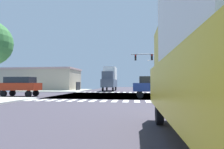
% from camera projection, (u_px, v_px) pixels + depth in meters
% --- Properties ---
extents(ground, '(90.00, 90.00, 0.05)m').
position_uv_depth(ground, '(112.00, 95.00, 23.58)').
color(ground, '#39343E').
extents(sidewalk_corner_ne, '(12.00, 12.00, 0.14)m').
position_uv_depth(sidewalk_corner_ne, '(188.00, 91.00, 33.81)').
color(sidewalk_corner_ne, '#B2ADA3').
rests_on(sidewalk_corner_ne, ground).
extents(sidewalk_corner_nw, '(12.00, 12.00, 0.14)m').
position_uv_depth(sidewalk_corner_nw, '(57.00, 90.00, 37.14)').
color(sidewalk_corner_nw, '#ACB2A1').
rests_on(sidewalk_corner_nw, ground).
extents(crosswalk_near, '(13.50, 2.00, 0.01)m').
position_uv_depth(crosswalk_near, '(98.00, 101.00, 16.38)').
color(crosswalk_near, white).
rests_on(crosswalk_near, ground).
extents(crosswalk_far, '(13.50, 2.00, 0.01)m').
position_uv_depth(crosswalk_far, '(116.00, 92.00, 30.85)').
color(crosswalk_far, white).
rests_on(crosswalk_far, ground).
extents(traffic_signal_mast, '(6.45, 0.55, 6.91)m').
position_uv_depth(traffic_signal_mast, '(154.00, 62.00, 30.16)').
color(traffic_signal_mast, gray).
rests_on(traffic_signal_mast, ground).
extents(street_lamp, '(1.78, 0.32, 7.22)m').
position_uv_depth(street_lamp, '(153.00, 71.00, 43.40)').
color(street_lamp, gray).
rests_on(street_lamp, ground).
extents(bank_building, '(17.66, 8.10, 4.90)m').
position_uv_depth(bank_building, '(43.00, 79.00, 41.07)').
color(bank_building, '#B4A38C').
rests_on(bank_building, ground).
extents(suv_farside_1, '(4.60, 1.96, 2.34)m').
position_uv_depth(suv_farside_1, '(154.00, 85.00, 19.52)').
color(suv_farside_1, black).
rests_on(suv_farside_1, ground).
extents(box_truck_crossing_1, '(2.40, 7.20, 4.85)m').
position_uv_depth(box_truck_crossing_1, '(110.00, 78.00, 36.26)').
color(box_truck_crossing_1, black).
rests_on(box_truck_crossing_1, ground).
extents(box_truck_leading_2, '(2.40, 7.20, 4.85)m').
position_uv_depth(box_truck_leading_2, '(212.00, 46.00, 4.46)').
color(box_truck_leading_2, black).
rests_on(box_truck_leading_2, ground).
extents(suv_trailing_2, '(4.60, 1.96, 2.34)m').
position_uv_depth(suv_trailing_2, '(20.00, 85.00, 21.54)').
color(suv_trailing_2, black).
rests_on(suv_trailing_2, ground).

